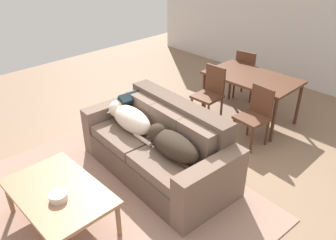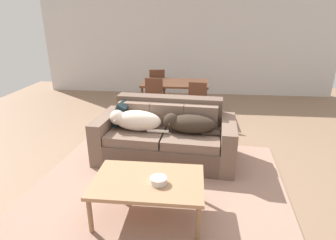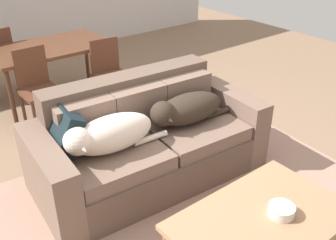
% 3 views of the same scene
% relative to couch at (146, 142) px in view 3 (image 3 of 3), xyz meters
% --- Properties ---
extents(ground_plane, '(10.00, 10.00, 0.00)m').
position_rel_couch_xyz_m(ground_plane, '(0.14, -0.05, -0.35)').
color(ground_plane, '#8A6B52').
extents(area_rug, '(3.42, 3.15, 0.01)m').
position_rel_couch_xyz_m(area_rug, '(-0.00, -0.87, -0.34)').
color(area_rug, '#A17C6A').
rests_on(area_rug, ground).
extents(couch, '(2.13, 1.12, 0.90)m').
position_rel_couch_xyz_m(couch, '(0.00, 0.00, 0.00)').
color(couch, brown).
rests_on(couch, ground).
extents(dog_on_left_cushion, '(0.88, 0.36, 0.30)m').
position_rel_couch_xyz_m(dog_on_left_cushion, '(-0.45, -0.12, 0.30)').
color(dog_on_left_cushion, beige).
rests_on(dog_on_left_cushion, couch).
extents(dog_on_right_cushion, '(0.87, 0.38, 0.28)m').
position_rel_couch_xyz_m(dog_on_right_cushion, '(0.34, -0.14, 0.28)').
color(dog_on_right_cushion, '#31261D').
rests_on(dog_on_right_cushion, couch).
extents(throw_pillow_by_left_arm, '(0.33, 0.41, 0.40)m').
position_rel_couch_xyz_m(throw_pillow_by_left_arm, '(-0.72, 0.12, 0.31)').
color(throw_pillow_by_left_arm, black).
rests_on(throw_pillow_by_left_arm, couch).
extents(coffee_table, '(1.18, 0.76, 0.45)m').
position_rel_couch_xyz_m(coffee_table, '(-0.04, -1.37, 0.06)').
color(coffee_table, '#A97A55').
rests_on(coffee_table, ground).
extents(bowl_on_coffee_table, '(0.18, 0.18, 0.07)m').
position_rel_couch_xyz_m(bowl_on_coffee_table, '(0.08, -1.43, 0.14)').
color(bowl_on_coffee_table, silver).
rests_on(bowl_on_coffee_table, coffee_table).
extents(dining_table, '(1.42, 0.85, 0.74)m').
position_rel_couch_xyz_m(dining_table, '(-0.02, 2.01, 0.33)').
color(dining_table, '#54301F').
rests_on(dining_table, ground).
extents(dining_chair_near_left, '(0.41, 0.41, 0.92)m').
position_rel_couch_xyz_m(dining_chair_near_left, '(-0.42, 1.48, 0.17)').
color(dining_chair_near_left, '#54301F').
rests_on(dining_chair_near_left, ground).
extents(dining_chair_near_right, '(0.44, 0.44, 0.86)m').
position_rel_couch_xyz_m(dining_chair_near_right, '(0.46, 1.42, 0.13)').
color(dining_chair_near_right, '#54301F').
rests_on(dining_chair_near_right, ground).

